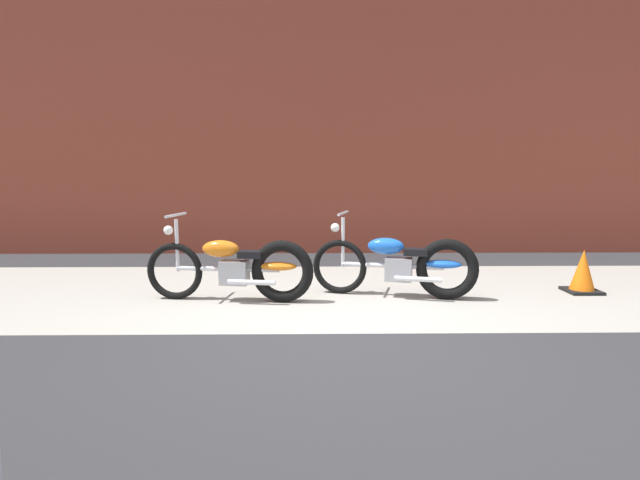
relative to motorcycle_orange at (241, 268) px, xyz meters
name	(u,v)px	position (x,y,z in m)	size (l,w,h in m)	color
ground_plane	(335,334)	(1.04, -1.26, -0.40)	(80.00, 80.00, 0.00)	#2D2D30
sidewalk_slab	(329,291)	(1.04, 0.49, -0.40)	(36.00, 3.50, 0.01)	#9E998E
brick_building_wall	(323,113)	(1.04, 3.94, 2.25)	(36.00, 0.50, 5.29)	brown
motorcycle_orange	(241,268)	(0.00, 0.00, 0.00)	(2.00, 0.62, 1.03)	black
motorcycle_blue	(405,265)	(1.96, 0.17, 0.00)	(1.97, 0.76, 1.03)	black
traffic_cone	(583,273)	(4.25, 0.38, -0.15)	(0.40, 0.40, 0.55)	orange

